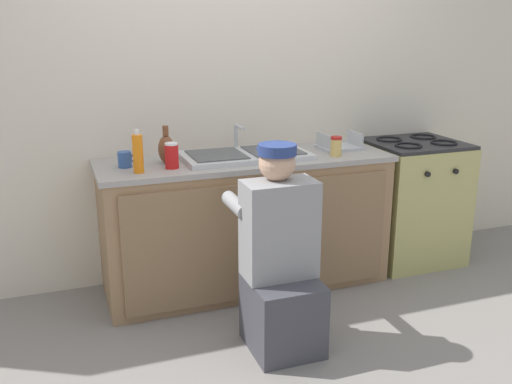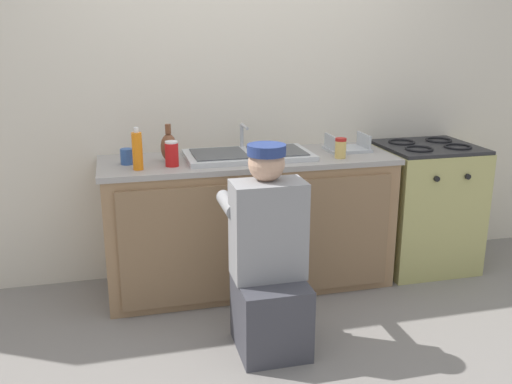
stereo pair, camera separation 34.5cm
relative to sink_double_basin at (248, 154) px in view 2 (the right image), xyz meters
The scene contains 13 objects.
ground_plane 0.94m from the sink_double_basin, 90.00° to the right, with size 12.00×12.00×0.00m, color gray.
back_wall 0.50m from the sink_double_basin, 90.00° to the left, with size 6.00×0.10×2.50m, color beige.
counter_cabinet 0.47m from the sink_double_basin, 90.00° to the right, with size 1.84×0.62×0.84m.
countertop 0.04m from the sink_double_basin, 90.00° to the right, with size 1.88×0.62×0.03m, color #9E9993.
sink_double_basin is the anchor object (origin of this frame).
stove_range 1.36m from the sink_double_basin, ahead, with size 0.65×0.62×0.90m.
plumber_person 0.91m from the sink_double_basin, 95.64° to the right, with size 0.42×0.61×1.10m.
soap_bottle_orange 0.72m from the sink_double_basin, 167.08° to the right, with size 0.06×0.06×0.25m.
vase_decorative 0.51m from the sink_double_basin, behind, with size 0.10×0.10×0.23m.
condiment_jar 0.59m from the sink_double_basin, 16.16° to the right, with size 0.07×0.07×0.13m.
coffee_mug 0.75m from the sink_double_basin, behind, with size 0.13×0.08×0.09m.
dish_rack_tray 0.69m from the sink_double_basin, ahead, with size 0.28×0.22×0.11m.
soda_cup_red 0.51m from the sink_double_basin, 166.41° to the right, with size 0.08×0.08×0.15m.
Camera 2 is at (-0.82, -3.16, 1.68)m, focal length 40.00 mm.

